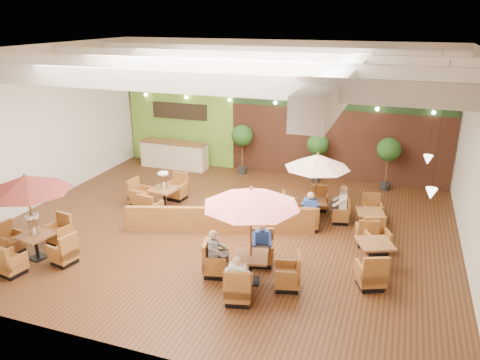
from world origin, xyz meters
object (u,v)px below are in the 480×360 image
at_px(table_0, 29,202).
at_px(topiary_0, 242,138).
at_px(table_3, 158,196).
at_px(diner_3, 310,207).
at_px(table_5, 369,222).
at_px(service_counter, 174,155).
at_px(table_2, 317,174).
at_px(booth_divider, 220,220).
at_px(diner_2, 216,249).
at_px(topiary_1, 318,147).
at_px(topiary_2, 389,151).
at_px(diner_0, 238,274).
at_px(table_1, 251,218).
at_px(table_4, 374,256).
at_px(diner_4, 341,201).
at_px(diner_1, 262,240).

relative_size(table_0, topiary_0, 1.19).
distance_m(table_3, diner_3, 5.37).
bearing_deg(table_5, diner_3, 179.57).
bearing_deg(service_counter, table_0, -89.19).
bearing_deg(topiary_0, table_2, -43.91).
xyz_separation_m(booth_divider, topiary_0, (-1.21, 5.59, 1.17)).
distance_m(table_0, diner_2, 5.20).
distance_m(service_counter, diner_3, 8.17).
height_order(booth_divider, table_0, table_0).
relative_size(topiary_0, topiary_1, 1.06).
distance_m(table_3, topiary_2, 8.78).
bearing_deg(service_counter, diner_0, -55.14).
bearing_deg(table_1, table_4, 16.90).
distance_m(table_0, table_1, 6.06).
xyz_separation_m(table_0, topiary_0, (2.99, 8.86, -0.12)).
distance_m(table_1, diner_0, 1.39).
relative_size(table_5, diner_4, 2.94).
distance_m(diner_0, diner_4, 5.57).
height_order(topiary_2, diner_4, topiary_2).
height_order(table_1, table_4, table_1).
distance_m(table_0, topiary_1, 10.79).
bearing_deg(table_0, topiary_2, 55.73).
height_order(topiary_2, diner_1, topiary_2).
xyz_separation_m(table_4, diner_0, (-2.90, -2.68, 0.39)).
bearing_deg(diner_3, topiary_2, 61.51).
xyz_separation_m(table_1, topiary_1, (0.16, 8.04, -0.30)).
bearing_deg(booth_divider, diner_2, -88.48).
bearing_deg(table_1, diner_3, 63.35).
height_order(booth_divider, table_4, table_4).
bearing_deg(topiary_1, topiary_2, 0.00).
bearing_deg(diner_4, diner_0, 154.13).
bearing_deg(table_2, table_5, -26.15).
relative_size(topiary_2, diner_3, 2.48).
distance_m(topiary_0, diner_1, 7.75).
xyz_separation_m(table_0, table_3, (1.45, 4.29, -1.25)).
distance_m(table_0, table_3, 4.70).
relative_size(topiary_1, diner_4, 2.34).
height_order(booth_divider, topiary_1, topiary_1).
xyz_separation_m(topiary_1, diner_0, (-0.16, -9.00, -0.72)).
height_order(diner_2, diner_4, diner_4).
distance_m(booth_divider, table_4, 4.76).
xyz_separation_m(table_3, diner_0, (4.55, -4.43, 0.31)).
relative_size(table_0, diner_3, 3.03).
relative_size(table_3, table_5, 1.06).
bearing_deg(diner_1, topiary_1, -111.52).
height_order(topiary_1, topiary_2, topiary_2).
bearing_deg(table_2, diner_3, -102.96).
height_order(topiary_1, diner_1, topiary_1).
xyz_separation_m(table_1, topiary_0, (-3.02, 8.04, -0.20)).
distance_m(table_5, diner_4, 1.13).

